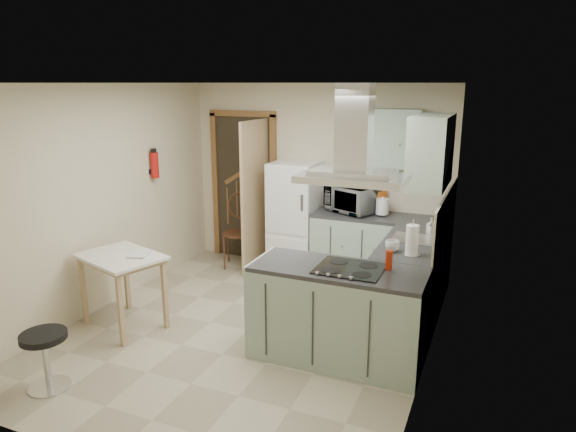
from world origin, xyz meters
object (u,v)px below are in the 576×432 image
at_px(fridge, 295,218).
at_px(drop_leaf_table, 124,291).
at_px(bentwood_chair, 238,233).
at_px(peninsula, 338,314).
at_px(microwave, 352,199).
at_px(extractor_hood, 353,178).
at_px(stool, 46,360).

height_order(fridge, drop_leaf_table, fridge).
height_order(drop_leaf_table, bentwood_chair, bentwood_chair).
xyz_separation_m(fridge, drop_leaf_table, (-1.04, -2.21, -0.36)).
relative_size(peninsula, microwave, 2.51).
height_order(peninsula, extractor_hood, extractor_hood).
xyz_separation_m(fridge, extractor_hood, (1.32, -1.98, 0.97)).
xyz_separation_m(extractor_hood, bentwood_chair, (-2.14, 1.87, -1.25)).
bearing_deg(microwave, stool, -91.88).
bearing_deg(drop_leaf_table, bentwood_chair, 102.38).
bearing_deg(drop_leaf_table, extractor_hood, 23.97).
bearing_deg(microwave, extractor_hood, -50.73).
bearing_deg(fridge, stool, -104.55).
relative_size(drop_leaf_table, bentwood_chair, 0.89).
bearing_deg(extractor_hood, bentwood_chair, 138.77).
xyz_separation_m(drop_leaf_table, stool, (0.16, -1.17, -0.14)).
bearing_deg(microwave, peninsula, -53.38).
height_order(peninsula, microwave, microwave).
xyz_separation_m(extractor_hood, microwave, (-0.57, 2.03, -0.65)).
bearing_deg(peninsula, drop_leaf_table, -174.21).
bearing_deg(stool, peninsula, 33.62).
xyz_separation_m(drop_leaf_table, bentwood_chair, (0.22, 2.10, 0.08)).
height_order(fridge, bentwood_chair, fridge).
distance_m(peninsula, drop_leaf_table, 2.27).
relative_size(stool, microwave, 0.82).
bearing_deg(fridge, drop_leaf_table, -115.13).
relative_size(bentwood_chair, microwave, 1.53).
bearing_deg(extractor_hood, drop_leaf_table, -174.45).
distance_m(fridge, stool, 3.52).
bearing_deg(drop_leaf_table, stool, -63.79).
height_order(fridge, stool, fridge).
bearing_deg(bentwood_chair, microwave, -14.04).
distance_m(stool, microwave, 3.88).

